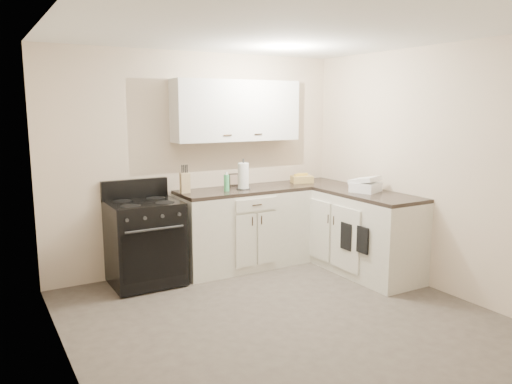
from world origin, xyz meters
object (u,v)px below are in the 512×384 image
knife_block (185,183)px  paper_towel (243,176)px  wicker_basket (302,179)px  stove (145,243)px  countertop_grill (366,187)px

knife_block → paper_towel: (0.68, -0.11, 0.04)m
paper_towel → wicker_basket: paper_towel is taller
knife_block → paper_towel: size_ratio=0.73×
stove → countertop_grill: (2.29, -0.86, 0.53)m
stove → wicker_basket: (2.07, 0.06, 0.52)m
stove → paper_towel: 1.35m
knife_block → stove: bearing=-162.4°
knife_block → wicker_basket: (1.56, -0.04, -0.07)m
knife_block → wicker_basket: size_ratio=0.86×
paper_towel → stove: bearing=179.8°
knife_block → countertop_grill: 2.03m
knife_block → wicker_basket: bearing=4.5°
paper_towel → wicker_basket: 0.88m
stove → knife_block: knife_block is taller
countertop_grill → wicker_basket: bearing=82.0°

